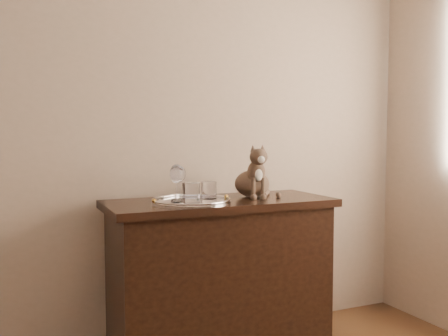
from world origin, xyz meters
The scene contains 9 objects.
wall_back centered at (0.00, 2.25, 1.35)m, with size 4.00×0.10×2.70m, color tan.
sideboard centered at (0.60, 1.94, 0.42)m, with size 1.20×0.50×0.85m, color black, non-canonical shape.
tray centered at (0.43, 1.91, 0.85)m, with size 0.40×0.40×0.01m, color white.
wine_glass_a centered at (0.37, 1.96, 0.95)m, with size 0.07×0.07×0.18m, color white, non-canonical shape.
wine_glass_b centered at (0.39, 1.98, 0.95)m, with size 0.07×0.07×0.17m, color white, non-canonical shape.
wine_glass_c centered at (0.35, 1.90, 0.95)m, with size 0.07×0.07×0.18m, color white, non-canonical shape.
tumbler_b centered at (0.40, 1.84, 0.91)m, with size 0.09×0.09×0.10m, color white.
tumbler_c centered at (0.54, 1.94, 0.90)m, with size 0.08×0.08×0.09m, color silver.
cat centered at (0.81, 1.98, 1.00)m, with size 0.29×0.27×0.29m, color #483B2B, non-canonical shape.
Camera 1 is at (-0.45, -0.45, 1.20)m, focal length 40.00 mm.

